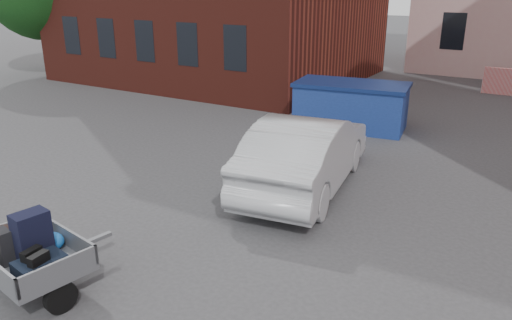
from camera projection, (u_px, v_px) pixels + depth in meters
The scene contains 4 objects.
ground at pixel (223, 242), 8.27m from camera, with size 120.00×120.00×0.00m, color #38383A.
trailer at pixel (29, 252), 6.78m from camera, with size 1.76×1.92×1.20m.
dumpster at pixel (351, 105), 14.56m from camera, with size 3.40×2.09×1.34m.
silver_car at pixel (306, 152), 10.26m from camera, with size 1.63×4.67×1.54m, color #B9BDC1.
Camera 1 is at (4.25, -5.98, 4.08)m, focal length 35.00 mm.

